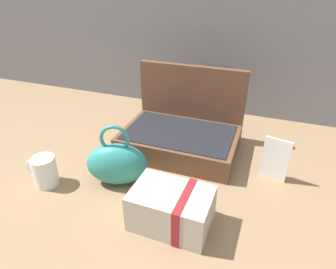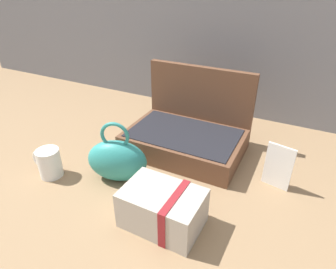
{
  "view_description": "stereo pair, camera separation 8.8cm",
  "coord_description": "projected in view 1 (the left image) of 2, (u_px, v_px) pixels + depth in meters",
  "views": [
    {
      "loc": [
        0.25,
        -0.74,
        0.59
      ],
      "look_at": [
        -0.01,
        -0.02,
        0.16
      ],
      "focal_mm": 31.06,
      "sensor_mm": 36.0,
      "label": 1
    },
    {
      "loc": [
        0.33,
        -0.7,
        0.59
      ],
      "look_at": [
        -0.01,
        -0.02,
        0.16
      ],
      "focal_mm": 31.06,
      "sensor_mm": 36.0,
      "label": 2
    }
  ],
  "objects": [
    {
      "name": "teal_pouch_handbag",
      "position": [
        117.0,
        163.0,
        0.9
      ],
      "size": [
        0.21,
        0.15,
        0.21
      ],
      "color": "teal",
      "rests_on": "ground_plane"
    },
    {
      "name": "open_suitcase",
      "position": [
        182.0,
        132.0,
        1.08
      ],
      "size": [
        0.41,
        0.29,
        0.29
      ],
      "color": "brown",
      "rests_on": "ground_plane"
    },
    {
      "name": "coffee_mug",
      "position": [
        44.0,
        171.0,
        0.9
      ],
      "size": [
        0.11,
        0.07,
        0.1
      ],
      "color": "white",
      "rests_on": "ground_plane"
    },
    {
      "name": "ground_plane",
      "position": [
        174.0,
        174.0,
        0.97
      ],
      "size": [
        6.0,
        6.0,
        0.0
      ],
      "primitive_type": "plane",
      "color": "#8C6D4C"
    },
    {
      "name": "info_card_left",
      "position": [
        275.0,
        159.0,
        0.91
      ],
      "size": [
        0.08,
        0.02,
        0.15
      ],
      "primitive_type": "cube",
      "rotation": [
        0.0,
        0.0,
        -0.2
      ],
      "color": "white",
      "rests_on": "ground_plane"
    },
    {
      "name": "cream_toiletry_bag",
      "position": [
        173.0,
        209.0,
        0.75
      ],
      "size": [
        0.21,
        0.14,
        0.11
      ],
      "color": "#B2A899",
      "rests_on": "ground_plane"
    }
  ]
}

